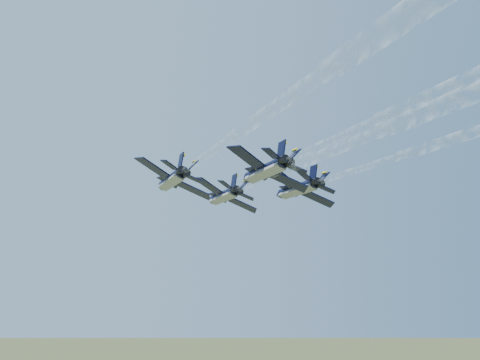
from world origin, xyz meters
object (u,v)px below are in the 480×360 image
object	(u,v)px
jet_lead	(223,196)
jet_left	(172,180)
jet_right	(297,189)
jet_slot	(265,171)

from	to	relation	value
jet_lead	jet_left	xyz separation A→B (m)	(-11.72, -12.23, 0.00)
jet_lead	jet_right	bearing A→B (deg)	-47.85
jet_slot	jet_left	bearing A→B (deg)	135.01
jet_left	jet_slot	size ratio (longest dim) A/B	1.00
jet_lead	jet_slot	bearing A→B (deg)	-92.86
jet_slot	jet_lead	bearing A→B (deg)	87.14
jet_left	jet_right	distance (m)	22.89
jet_right	jet_slot	world-z (taller)	same
jet_left	jet_slot	xyz separation A→B (m)	(12.60, -10.54, 0.00)
jet_right	jet_slot	xyz separation A→B (m)	(-10.21, -12.51, 0.00)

